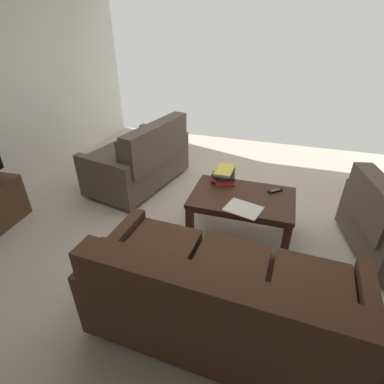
{
  "coord_description": "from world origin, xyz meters",
  "views": [
    {
      "loc": [
        -0.55,
        2.55,
        2.01
      ],
      "look_at": [
        0.12,
        0.4,
        0.67
      ],
      "focal_mm": 27.87,
      "sensor_mm": 36.0,
      "label": 1
    }
  ],
  "objects_px": {
    "sofa_main": "(221,300)",
    "loveseat_near": "(141,159)",
    "coffee_table": "(242,202)",
    "tv_remote": "(275,191)",
    "book_stack": "(224,175)",
    "loose_magazine": "(243,209)"
  },
  "relations": [
    {
      "from": "loveseat_near",
      "to": "tv_remote",
      "type": "distance_m",
      "value": 1.82
    },
    {
      "from": "coffee_table",
      "to": "loose_magazine",
      "type": "xyz_separation_m",
      "value": [
        -0.04,
        0.23,
        0.08
      ]
    },
    {
      "from": "coffee_table",
      "to": "tv_remote",
      "type": "relative_size",
      "value": 6.69
    },
    {
      "from": "sofa_main",
      "to": "loveseat_near",
      "type": "bearing_deg",
      "value": -51.69
    },
    {
      "from": "sofa_main",
      "to": "loveseat_near",
      "type": "xyz_separation_m",
      "value": [
        1.5,
        -1.9,
        0.01
      ]
    },
    {
      "from": "loveseat_near",
      "to": "loose_magazine",
      "type": "relative_size",
      "value": 4.68
    },
    {
      "from": "book_stack",
      "to": "tv_remote",
      "type": "distance_m",
      "value": 0.56
    },
    {
      "from": "coffee_table",
      "to": "tv_remote",
      "type": "height_order",
      "value": "tv_remote"
    },
    {
      "from": "sofa_main",
      "to": "book_stack",
      "type": "distance_m",
      "value": 1.51
    },
    {
      "from": "loveseat_near",
      "to": "loose_magazine",
      "type": "bearing_deg",
      "value": 148.08
    },
    {
      "from": "coffee_table",
      "to": "loose_magazine",
      "type": "relative_size",
      "value": 3.14
    },
    {
      "from": "sofa_main",
      "to": "book_stack",
      "type": "xyz_separation_m",
      "value": [
        0.3,
        -1.47,
        0.17
      ]
    },
    {
      "from": "loveseat_near",
      "to": "loose_magazine",
      "type": "height_order",
      "value": "loveseat_near"
    },
    {
      "from": "coffee_table",
      "to": "tv_remote",
      "type": "distance_m",
      "value": 0.36
    },
    {
      "from": "loveseat_near",
      "to": "loose_magazine",
      "type": "xyz_separation_m",
      "value": [
        -1.49,
        0.93,
        0.1
      ]
    },
    {
      "from": "coffee_table",
      "to": "book_stack",
      "type": "distance_m",
      "value": 0.39
    },
    {
      "from": "sofa_main",
      "to": "coffee_table",
      "type": "distance_m",
      "value": 1.2
    },
    {
      "from": "book_stack",
      "to": "loose_magazine",
      "type": "distance_m",
      "value": 0.58
    },
    {
      "from": "sofa_main",
      "to": "coffee_table",
      "type": "bearing_deg",
      "value": -87.34
    },
    {
      "from": "sofa_main",
      "to": "loveseat_near",
      "type": "relative_size",
      "value": 1.25
    },
    {
      "from": "sofa_main",
      "to": "loose_magazine",
      "type": "distance_m",
      "value": 0.98
    },
    {
      "from": "loveseat_near",
      "to": "book_stack",
      "type": "xyz_separation_m",
      "value": [
        -1.2,
        0.43,
        0.16
      ]
    }
  ]
}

